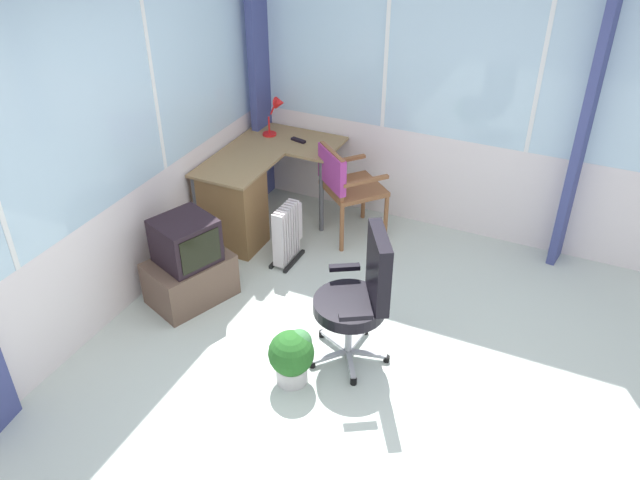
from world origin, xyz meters
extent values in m
cube|color=silver|center=(0.00, 0.00, -0.03)|extent=(5.57, 4.85, 0.06)
cube|color=silver|center=(0.00, 1.96, 0.45)|extent=(4.57, 0.06, 0.90)
cube|color=silver|center=(0.00, 1.96, 1.69)|extent=(4.48, 0.06, 1.57)
cube|color=white|center=(0.76, 1.96, 1.69)|extent=(0.04, 0.07, 1.57)
cube|color=silver|center=(2.32, 0.00, 0.45)|extent=(0.06, 3.85, 0.90)
cube|color=silver|center=(2.32, 0.00, 1.69)|extent=(0.06, 3.78, 1.57)
cube|color=white|center=(2.32, -0.64, 1.69)|extent=(0.07, 0.04, 1.57)
cube|color=white|center=(2.32, 0.64, 1.69)|extent=(0.07, 0.04, 1.57)
cube|color=#3F4680|center=(2.19, 1.83, 1.28)|extent=(0.34, 0.07, 2.55)
cube|color=#3F4680|center=(2.24, -1.06, 1.28)|extent=(0.35, 0.12, 2.55)
cube|color=#90724B|center=(1.62, 1.63, 0.73)|extent=(1.30, 0.56, 0.02)
cube|color=#90724B|center=(1.99, 1.15, 0.73)|extent=(0.56, 0.38, 0.02)
cube|color=brown|center=(1.20, 1.63, 0.36)|extent=(0.40, 0.52, 0.71)
cylinder|color=#4C4C51|center=(1.75, 1.00, 0.36)|extent=(0.04, 0.04, 0.72)
cylinder|color=#4C4C51|center=(1.01, 1.86, 0.36)|extent=(0.04, 0.04, 0.72)
cylinder|color=red|center=(2.00, 1.66, 0.75)|extent=(0.13, 0.13, 0.02)
cylinder|color=red|center=(2.00, 1.66, 0.85)|extent=(0.02, 0.02, 0.16)
cylinder|color=red|center=(2.05, 1.63, 1.01)|extent=(0.02, 0.08, 0.16)
cone|color=red|center=(2.10, 1.59, 1.04)|extent=(0.11, 0.11, 0.12)
cube|color=black|center=(1.98, 1.35, 0.76)|extent=(0.08, 0.16, 0.02)
cylinder|color=brown|center=(1.84, 0.41, 0.23)|extent=(0.04, 0.04, 0.46)
cylinder|color=brown|center=(2.13, 0.74, 0.23)|extent=(0.04, 0.04, 0.46)
cylinder|color=brown|center=(1.51, 0.70, 0.23)|extent=(0.04, 0.04, 0.46)
cylinder|color=brown|center=(1.80, 1.03, 0.23)|extent=(0.04, 0.04, 0.46)
cube|color=brown|center=(1.82, 0.72, 0.48)|extent=(0.68, 0.68, 0.04)
cube|color=brown|center=(1.65, 0.86, 0.69)|extent=(0.31, 0.35, 0.39)
cube|color=#A5398B|center=(1.65, 0.86, 0.71)|extent=(0.35, 0.38, 0.33)
cube|color=brown|center=(1.67, 0.55, 0.66)|extent=(0.35, 0.31, 0.03)
cube|color=brown|center=(1.96, 0.88, 0.66)|extent=(0.35, 0.31, 0.03)
cube|color=#B7B7BF|center=(0.16, 0.05, 0.04)|extent=(0.26, 0.17, 0.02)
cylinder|color=black|center=(0.04, -0.03, 0.02)|extent=(0.05, 0.05, 0.05)
cube|color=#B7B7BF|center=(0.31, -0.02, 0.04)|extent=(0.10, 0.28, 0.02)
cylinder|color=black|center=(0.34, -0.16, 0.02)|extent=(0.05, 0.05, 0.05)
cube|color=#B7B7BF|center=(0.42, 0.10, 0.04)|extent=(0.28, 0.06, 0.02)
cylinder|color=black|center=(0.56, 0.09, 0.02)|extent=(0.05, 0.05, 0.05)
cube|color=#B7B7BF|center=(0.34, 0.25, 0.04)|extent=(0.14, 0.27, 0.02)
cylinder|color=black|center=(0.39, 0.37, 0.02)|extent=(0.05, 0.05, 0.05)
cube|color=#B7B7BF|center=(0.18, 0.21, 0.04)|extent=(0.23, 0.21, 0.02)
cylinder|color=black|center=(0.07, 0.30, 0.02)|extent=(0.05, 0.05, 0.05)
cylinder|color=#B7B7BF|center=(0.28, 0.12, 0.24)|extent=(0.05, 0.05, 0.36)
cylinder|color=black|center=(0.28, 0.12, 0.46)|extent=(0.50, 0.50, 0.09)
cube|color=black|center=(0.38, -0.04, 0.76)|extent=(0.41, 0.29, 0.52)
cube|color=black|center=(0.51, 0.26, 0.59)|extent=(0.16, 0.21, 0.04)
cube|color=black|center=(0.05, -0.02, 0.59)|extent=(0.16, 0.21, 0.04)
cube|color=brown|center=(0.38, 1.52, 0.18)|extent=(0.76, 0.64, 0.37)
cube|color=black|center=(0.38, 1.52, 0.55)|extent=(0.54, 0.53, 0.36)
cube|color=black|center=(0.30, 1.33, 0.55)|extent=(0.32, 0.13, 0.28)
cube|color=#262628|center=(0.51, 1.47, 0.40)|extent=(0.32, 0.30, 0.07)
cube|color=silver|center=(1.01, 1.07, 0.28)|extent=(0.02, 0.10, 0.51)
cube|color=silver|center=(1.06, 1.07, 0.28)|extent=(0.02, 0.10, 0.51)
cube|color=silver|center=(1.10, 1.07, 0.28)|extent=(0.02, 0.10, 0.51)
cube|color=silver|center=(1.14, 1.07, 0.28)|extent=(0.02, 0.10, 0.51)
cube|color=silver|center=(1.18, 1.06, 0.28)|extent=(0.02, 0.10, 0.51)
cube|color=silver|center=(1.22, 1.06, 0.28)|extent=(0.02, 0.10, 0.51)
cube|color=silver|center=(1.27, 1.06, 0.28)|extent=(0.02, 0.10, 0.51)
cube|color=silver|center=(1.31, 1.06, 0.28)|extent=(0.02, 0.10, 0.51)
cube|color=black|center=(1.16, 0.99, 0.01)|extent=(0.35, 0.04, 0.03)
cube|color=black|center=(1.16, 1.13, 0.01)|extent=(0.35, 0.04, 0.03)
cube|color=silver|center=(1.35, 1.06, 0.31)|extent=(0.05, 0.09, 0.36)
cylinder|color=silver|center=(-0.11, 0.37, 0.07)|extent=(0.22, 0.22, 0.13)
sphere|color=#276223|center=(-0.11, 0.37, 0.25)|extent=(0.31, 0.31, 0.31)
sphere|color=#427F47|center=(-0.04, 0.34, 0.31)|extent=(0.17, 0.17, 0.17)
camera|label=1|loc=(-2.93, -1.15, 3.25)|focal=36.27mm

